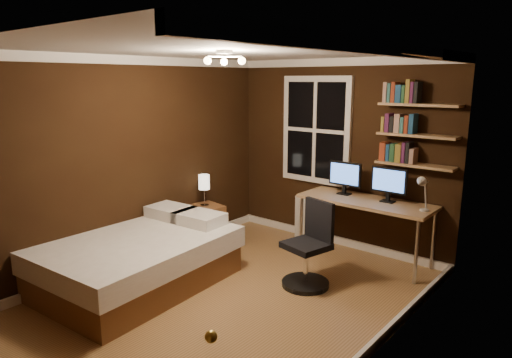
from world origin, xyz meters
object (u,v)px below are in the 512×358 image
Objects in this scene: desk_lamp at (423,193)px; nightstand at (205,224)px; bed at (139,259)px; monitor_right at (389,185)px; monitor_left at (345,178)px; office_chair at (309,254)px; radiator at (310,218)px; bedside_lamp at (204,190)px; desk at (366,205)px.

nightstand is at bearing -164.46° from desk_lamp.
bed is 4.81× the size of monitor_right.
office_chair is at bearing -79.32° from monitor_left.
bed is at bearing -65.22° from nightstand.
desk_lamp reaches higher than radiator.
bedside_lamp is 2.81m from desk_lamp.
nightstand is 0.48m from bedside_lamp.
bed is at bearing -74.31° from bedside_lamp.
monitor_left is 1.00× the size of monitor_right.
nightstand is 1.21× the size of desk_lamp.
monitor_right is at bearing 22.75° from bedside_lamp.
bedside_lamp is at bearing -133.85° from radiator.
bed is 1.88m from office_chair.
bedside_lamp reaches higher than nightstand.
desk is 3.72× the size of monitor_right.
bed is 3.98× the size of nightstand.
desk_lamp reaches higher than monitor_right.
bed reaches higher than nightstand.
office_chair is at bearing 34.87° from bed.
office_chair is at bearing -97.33° from desk.
monitor_left is at bearing 113.54° from office_chair.
nightstand is at bearing -150.23° from monitor_left.
bedside_lamp reaches higher than desk.
office_chair is (0.82, -1.26, 0.05)m from radiator.
monitor_left is at bearing 38.86° from nightstand.
monitor_right is (1.83, 2.31, 0.70)m from bed.
bed is 3.22m from desk_lamp.
nightstand is 1.23× the size of bedside_lamp.
bed is 3.03m from monitor_right.
monitor_right is (2.22, 0.93, 0.73)m from nightstand.
monitor_right reaches higher than bed.
office_chair is at bearing -6.02° from bedside_lamp.
bedside_lamp is 0.26× the size of desk.
nightstand is 2.20m from desk.
monitor_right reaches higher than office_chair.
bedside_lamp reaches higher than bed.
bed is 3.46× the size of radiator.
radiator is 0.65× the size of office_chair.
bedside_lamp is 2.42m from monitor_right.
bed is 4.81× the size of monitor_left.
office_chair is (-0.13, -1.04, -0.37)m from desk.
monitor_left reaches higher than office_chair.
bedside_lamp is (-0.39, 1.38, 0.46)m from bed.
radiator is 1.39× the size of monitor_left.
monitor_left is (-0.35, 0.08, 0.27)m from desk.
radiator is 1.40× the size of desk_lamp.
bed is at bearing -104.55° from radiator.
radiator is at bearing 167.42° from monitor_left.
desk_lamp is at bearing 38.25° from bed.
office_chair is at bearing -132.32° from desk_lamp.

